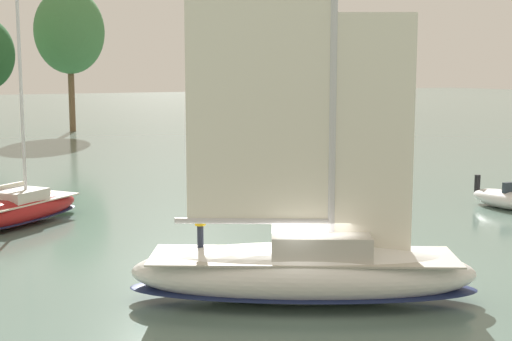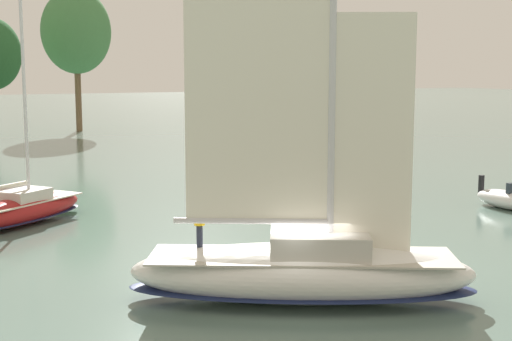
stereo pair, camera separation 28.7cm
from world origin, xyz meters
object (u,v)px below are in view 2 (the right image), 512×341
at_px(tree_shore_left, 76,32).
at_px(sailboat_moored_near_marina, 20,209).
at_px(sailboat_main, 302,265).
at_px(sailboat_moored_mid_channel, 229,140).
at_px(motor_tender, 507,199).

xyz_separation_m(tree_shore_left, sailboat_moored_near_marina, (-15.64, -49.88, -10.83)).
bearing_deg(sailboat_main, tree_shore_left, 81.35).
xyz_separation_m(sailboat_moored_near_marina, sailboat_moored_mid_channel, (23.78, 26.26, -0.11)).
distance_m(sailboat_main, sailboat_moored_near_marina, 16.73).
bearing_deg(sailboat_moored_near_marina, sailboat_main, -70.22).
bearing_deg(sailboat_moored_near_marina, motor_tender, -19.11).
distance_m(sailboat_main, sailboat_moored_mid_channel, 45.74).
relative_size(sailboat_main, motor_tender, 3.76).
height_order(sailboat_main, sailboat_moored_near_marina, sailboat_main).
height_order(tree_shore_left, sailboat_moored_mid_channel, tree_shore_left).
distance_m(tree_shore_left, sailboat_moored_near_marina, 53.38).
distance_m(tree_shore_left, sailboat_moored_mid_channel, 27.28).
distance_m(sailboat_main, motor_tender, 19.05).
height_order(sailboat_moored_mid_channel, motor_tender, sailboat_moored_mid_channel).
bearing_deg(tree_shore_left, motor_tender, -82.70).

